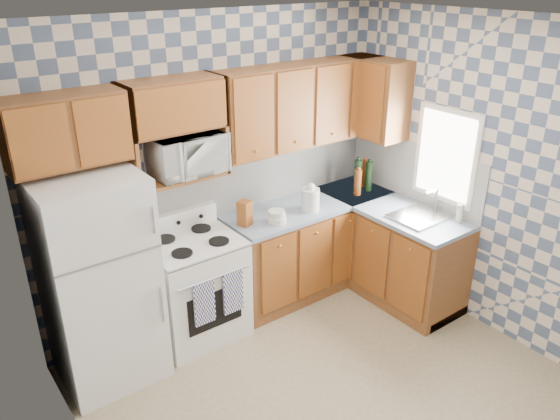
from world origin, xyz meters
The scene contains 30 objects.
floor centered at (0.00, 0.00, 0.00)m, with size 3.40×3.40×0.00m, color #7B6D50.
back_wall centered at (0.00, 1.60, 1.35)m, with size 3.40×0.02×2.70m, color #4C5C7A.
right_wall centered at (1.70, 0.00, 1.35)m, with size 0.02×3.20×2.70m, color #4C5C7A.
backsplash_back centered at (0.40, 1.59, 1.20)m, with size 2.60×0.01×0.56m, color silver.
backsplash_right centered at (1.69, 0.80, 1.20)m, with size 0.01×1.60×0.56m, color silver.
refrigerator centered at (-1.27, 1.25, 0.84)m, with size 0.75×0.70×1.68m, color silver.
stove_body centered at (-0.47, 1.28, 0.45)m, with size 0.76×0.65×0.90m, color silver.
cooktop centered at (-0.47, 1.28, 0.91)m, with size 0.76×0.65×0.03m, color silver.
backguard centered at (-0.47, 1.55, 1.00)m, with size 0.76×0.08×0.17m, color silver.
dish_towel_left centered at (-0.57, 0.93, 0.54)m, with size 0.18×0.03×0.39m, color #1A1655.
dish_towel_right centered at (-0.30, 0.93, 0.54)m, with size 0.18×0.03×0.39m, color #1A1655.
base_cabinets_back centered at (0.82, 1.30, 0.44)m, with size 1.75×0.60×0.88m, color brown.
base_cabinets_right centered at (1.40, 0.80, 0.44)m, with size 0.60×1.60×0.88m, color brown.
countertop_back centered at (0.82, 1.30, 0.90)m, with size 1.77×0.63×0.04m, color gray.
countertop_right centered at (1.40, 0.80, 0.90)m, with size 0.63×1.60×0.04m, color gray.
upper_cabinets_back centered at (0.82, 1.44, 1.85)m, with size 1.75×0.33×0.74m, color brown.
upper_cabinets_fridge centered at (-1.29, 1.44, 1.97)m, with size 0.82×0.33×0.50m, color brown.
upper_cabinets_right centered at (1.53, 1.25, 1.85)m, with size 0.33×0.70×0.74m, color brown.
microwave_shelf centered at (-0.47, 1.44, 1.44)m, with size 0.80×0.33×0.03m, color brown.
microwave centered at (-0.37, 1.45, 1.62)m, with size 0.60×0.40×0.33m, color silver.
sink centered at (1.40, 0.45, 0.93)m, with size 0.48×0.40×0.03m, color #B7B7BC.
window centered at (1.69, 0.45, 1.45)m, with size 0.02×0.66×0.86m, color silver.
bottle_0 centered at (1.40, 1.25, 1.08)m, with size 0.07×0.07×0.33m, color black.
bottle_1 centered at (1.50, 1.19, 1.07)m, with size 0.07×0.07×0.31m, color black.
bottle_2 centered at (1.55, 1.29, 1.06)m, with size 0.07×0.07×0.28m, color #663212.
bottle_3 centered at (1.33, 1.17, 1.05)m, with size 0.07×0.07×0.26m, color #663212.
knife_block centered at (0.05, 1.26, 1.03)m, with size 0.10×0.10×0.23m, color #6F300E.
electric_kettle centered at (0.71, 1.16, 1.03)m, with size 0.17×0.17×0.21m, color silver.
food_containers centered at (0.30, 1.14, 0.98)m, with size 0.17×0.17×0.11m, color beige, non-canonical shape.
soap_bottle centered at (1.61, 0.18, 1.01)m, with size 0.06×0.06×0.17m, color beige.
Camera 1 is at (-2.30, -2.38, 3.02)m, focal length 35.00 mm.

